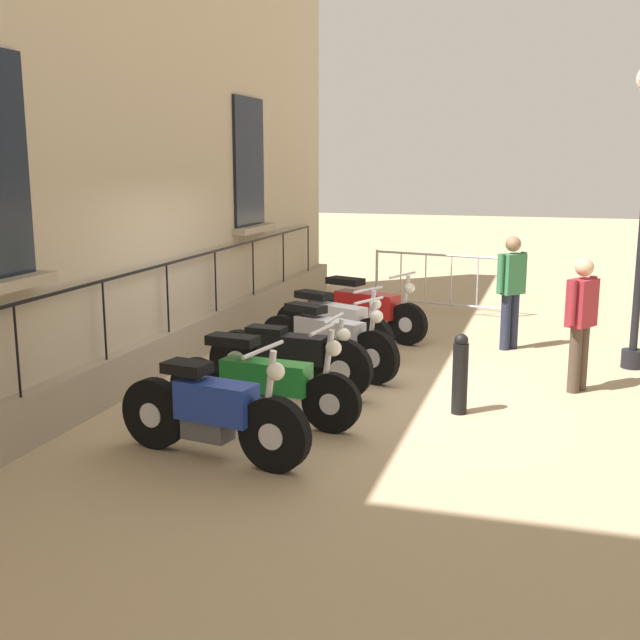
# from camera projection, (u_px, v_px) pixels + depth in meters

# --- Properties ---
(ground_plane) EXTENTS (60.00, 60.00, 0.00)m
(ground_plane) POSITION_uv_depth(u_px,v_px,m) (321.00, 385.00, 9.57)
(ground_plane) COLOR tan
(building_facade) EXTENTS (0.82, 13.94, 6.76)m
(building_facade) POSITION_uv_depth(u_px,v_px,m) (130.00, 108.00, 9.60)
(building_facade) COLOR tan
(building_facade) RESTS_ON ground_plane
(motorcycle_blue) EXTENTS (1.96, 0.71, 1.10)m
(motorcycle_blue) POSITION_uv_depth(u_px,v_px,m) (213.00, 414.00, 7.12)
(motorcycle_blue) COLOR black
(motorcycle_blue) RESTS_ON ground_plane
(motorcycle_green) EXTENTS (2.16, 0.62, 1.06)m
(motorcycle_green) POSITION_uv_depth(u_px,v_px,m) (263.00, 383.00, 8.12)
(motorcycle_green) COLOR black
(motorcycle_green) RESTS_ON ground_plane
(motorcycle_black) EXTENTS (2.00, 0.60, 0.96)m
(motorcycle_black) POSITION_uv_depth(u_px,v_px,m) (290.00, 359.00, 9.11)
(motorcycle_black) COLOR black
(motorcycle_black) RESTS_ON ground_plane
(motorcycle_silver) EXTENTS (2.04, 0.98, 1.04)m
(motorcycle_silver) POSITION_uv_depth(u_px,v_px,m) (327.00, 341.00, 9.98)
(motorcycle_silver) COLOR black
(motorcycle_silver) RESTS_ON ground_plane
(motorcycle_white) EXTENTS (1.94, 1.02, 1.00)m
(motorcycle_white) POSITION_uv_depth(u_px,v_px,m) (333.00, 325.00, 10.98)
(motorcycle_white) COLOR black
(motorcycle_white) RESTS_ON ground_plane
(motorcycle_red) EXTENTS (2.06, 1.00, 1.05)m
(motorcycle_red) POSITION_uv_depth(u_px,v_px,m) (365.00, 310.00, 11.99)
(motorcycle_red) COLOR black
(motorcycle_red) RESTS_ON ground_plane
(crowd_barrier) EXTENTS (2.39, 0.52, 1.05)m
(crowd_barrier) POSITION_uv_depth(u_px,v_px,m) (438.00, 280.00, 14.05)
(crowd_barrier) COLOR #B7B7BF
(crowd_barrier) RESTS_ON ground_plane
(bollard) EXTENTS (0.17, 0.17, 0.88)m
(bollard) POSITION_uv_depth(u_px,v_px,m) (460.00, 374.00, 8.41)
(bollard) COLOR black
(bollard) RESTS_ON ground_plane
(pedestrian_standing) EXTENTS (0.40, 0.42, 1.62)m
(pedestrian_standing) POSITION_uv_depth(u_px,v_px,m) (511.00, 286.00, 11.20)
(pedestrian_standing) COLOR #23283D
(pedestrian_standing) RESTS_ON ground_plane
(pedestrian_walking) EXTENTS (0.37, 0.47, 1.57)m
(pedestrian_walking) POSITION_uv_depth(u_px,v_px,m) (581.00, 318.00, 9.14)
(pedestrian_walking) COLOR #47382D
(pedestrian_walking) RESTS_ON ground_plane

